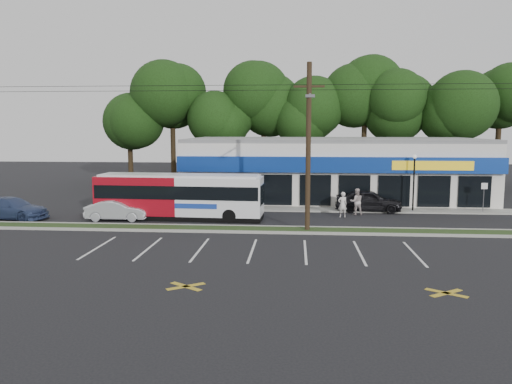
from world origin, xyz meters
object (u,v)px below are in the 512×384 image
object	(u,v)px
car_dark	(369,201)
pedestrian_b	(356,202)
car_blue	(12,208)
pedestrian_a	(342,205)
utility_pole	(306,141)
lamp_post	(414,176)
car_silver	(117,210)
sign_post	(484,192)
metrobus	(180,195)

from	to	relation	value
car_dark	pedestrian_b	world-z (taller)	pedestrian_b
car_blue	pedestrian_a	world-z (taller)	pedestrian_a
utility_pole	car_blue	bearing A→B (deg)	172.64
lamp_post	car_silver	bearing A→B (deg)	-165.93
pedestrian_a	pedestrian_b	bearing A→B (deg)	-148.68
sign_post	car_dark	size ratio (longest dim) A/B	0.46
lamp_post	pedestrian_a	distance (m)	6.38
pedestrian_b	car_dark	bearing A→B (deg)	-132.92
car_silver	car_dark	bearing A→B (deg)	-77.42
utility_pole	car_silver	bearing A→B (deg)	167.96
lamp_post	pedestrian_a	world-z (taller)	lamp_post
sign_post	car_blue	bearing A→B (deg)	-171.28
metrobus	car_dark	size ratio (longest dim) A/B	2.36
pedestrian_a	car_dark	bearing A→B (deg)	-145.37
metrobus	car_silver	xyz separation A→B (m)	(-4.10, -0.89, -0.94)
car_dark	pedestrian_b	xyz separation A→B (m)	(-1.05, -1.36, 0.12)
car_dark	car_silver	xyz separation A→B (m)	(-17.43, -4.90, -0.15)
metrobus	car_silver	world-z (taller)	metrobus
utility_pole	car_dark	bearing A→B (deg)	57.30
car_silver	car_blue	size ratio (longest dim) A/B	0.81
utility_pole	lamp_post	size ratio (longest dim) A/B	11.76
sign_post	utility_pole	bearing A→B (deg)	-149.85
sign_post	car_blue	xyz separation A→B (m)	(-33.10, -5.07, -0.81)
car_blue	car_dark	bearing A→B (deg)	-69.51
utility_pole	metrobus	size ratio (longest dim) A/B	4.35
metrobus	pedestrian_a	distance (m)	11.30
car_silver	utility_pole	bearing A→B (deg)	-105.15
sign_post	car_silver	bearing A→B (deg)	-169.07
car_dark	pedestrian_a	size ratio (longest dim) A/B	2.73
metrobus	pedestrian_b	world-z (taller)	metrobus
metrobus	utility_pole	bearing A→B (deg)	-20.41
utility_pole	pedestrian_a	bearing A→B (deg)	61.86
lamp_post	sign_post	bearing A→B (deg)	-2.58
sign_post	pedestrian_b	distance (m)	9.49
metrobus	car_dark	xyz separation A→B (m)	(13.33, 4.00, -0.79)
pedestrian_b	utility_pole	bearing A→B (deg)	53.21
utility_pole	car_silver	world-z (taller)	utility_pole
pedestrian_a	pedestrian_b	distance (m)	1.58
utility_pole	pedestrian_b	distance (m)	8.54
sign_post	pedestrian_a	world-z (taller)	sign_post
sign_post	car_silver	xyz separation A→B (m)	(-25.73, -4.97, -0.87)
lamp_post	pedestrian_b	size ratio (longest dim) A/B	2.24
car_blue	pedestrian_b	distance (m)	24.01
metrobus	car_blue	size ratio (longest dim) A/B	2.24
lamp_post	sign_post	xyz separation A→B (m)	(5.00, -0.23, -1.12)
lamp_post	pedestrian_a	xyz separation A→B (m)	(-5.45, -2.80, -1.78)
pedestrian_a	car_silver	bearing A→B (deg)	-5.78
lamp_post	car_dark	xyz separation A→B (m)	(-3.31, -0.30, -1.84)
utility_pole	pedestrian_a	xyz separation A→B (m)	(2.71, 5.07, -4.52)
car_silver	metrobus	bearing A→B (deg)	-80.80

